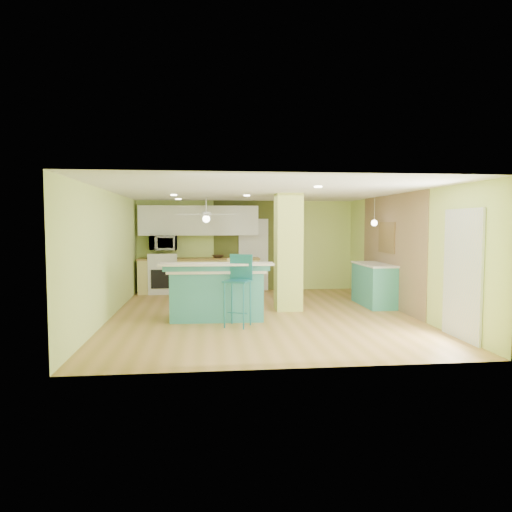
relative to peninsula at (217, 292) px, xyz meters
The scene contains 23 objects.
floor 1.08m from the peninsula, 18.17° to the left, with size 6.00×7.00×0.01m, color #A37B39.
ceiling 2.20m from the peninsula, 18.17° to the left, with size 6.00×7.00×0.01m, color white.
wall_back 3.97m from the peninsula, 76.68° to the left, with size 6.00×0.01×2.50m, color #CFE77C.
wall_front 3.41m from the peninsula, 74.34° to the right, with size 6.00×0.01×2.50m, color #CFE77C.
wall_left 2.25m from the peninsula, behind, with size 0.01×7.00×2.50m, color #CFE77C.
wall_right 3.98m from the peninsula, ahead, with size 0.01×7.00×2.50m, color #CFE77C.
wood_panel 4.06m from the peninsula, 12.97° to the left, with size 0.02×3.40×2.50m, color #84664B.
olive_accent 4.01m from the peninsula, 73.79° to the left, with size 2.20×0.02×2.50m, color #4A5020.
interior_door 3.94m from the peninsula, 73.68° to the left, with size 0.82×0.05×2.00m, color silver.
french_door 4.39m from the peninsula, 27.38° to the right, with size 0.04×1.08×2.10m, color silver.
column 1.89m from the peninsula, 27.17° to the left, with size 0.55×0.55×2.50m, color #BDC95D.
kitchen_run 3.52m from the peninsula, 96.53° to the left, with size 3.25×0.63×0.94m.
stove 3.74m from the peninsula, 111.17° to the left, with size 0.76×0.66×1.08m.
upper_cabinets 3.91m from the peninsula, 96.32° to the left, with size 3.20×0.34×0.80m, color white.
microwave 3.84m from the peninsula, 111.12° to the left, with size 0.70×0.48×0.39m, color white.
ceiling_fan 2.78m from the peninsula, 94.98° to the left, with size 1.41×1.41×0.61m.
pendant_lamp 3.94m from the peninsula, 16.41° to the left, with size 0.14×0.14×0.69m.
wall_decor 4.15m from the peninsula, 15.82° to the left, with size 0.03×0.90×0.70m, color brown.
peninsula is the anchor object (origin of this frame).
bar_stool 0.83m from the peninsula, 59.15° to the right, with size 0.57×0.57×1.30m.
side_counter 3.77m from the peninsula, 17.30° to the left, with size 0.63×1.49×0.96m.
fruit_bowl 3.51m from the peninsula, 88.30° to the left, with size 0.32×0.32×0.08m, color #362516.
canister 0.68m from the peninsula, 43.40° to the left, with size 0.16×0.16×0.18m, color gold.
Camera 1 is at (-1.09, -9.15, 1.85)m, focal length 32.00 mm.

